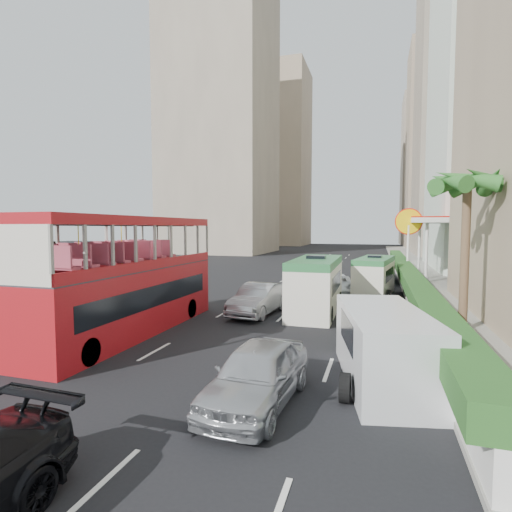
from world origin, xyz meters
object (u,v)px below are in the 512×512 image
at_px(panel_van_near, 384,346).
at_px(palm_tree, 465,256).
at_px(panel_van_far, 378,270).
at_px(minibus_near, 316,286).
at_px(shell_station, 447,249).
at_px(double_decker_bus, 129,276).
at_px(car_silver_lane_a, 258,314).
at_px(car_silver_lane_b, 257,404).
at_px(minibus_far, 374,277).
at_px(van_asset, 336,293).

relative_size(panel_van_near, palm_tree, 0.85).
distance_m(panel_van_near, panel_van_far, 23.02).
height_order(minibus_near, panel_van_near, minibus_near).
bearing_deg(panel_van_near, palm_tree, 51.41).
height_order(panel_van_far, shell_station, shell_station).
bearing_deg(minibus_near, double_decker_bus, -137.36).
bearing_deg(car_silver_lane_a, panel_van_near, -46.02).
relative_size(panel_van_far, palm_tree, 0.76).
bearing_deg(car_silver_lane_b, double_decker_bus, 149.00).
xyz_separation_m(minibus_far, panel_van_near, (0.42, -15.65, -0.21)).
xyz_separation_m(car_silver_lane_b, van_asset, (0.17, 18.44, 0.00)).
distance_m(panel_van_far, palm_tree, 16.99).
xyz_separation_m(palm_tree, shell_station, (2.20, 19.00, -0.63)).
relative_size(double_decker_bus, van_asset, 2.29).
distance_m(double_decker_bus, minibus_near, 9.76).
relative_size(car_silver_lane_b, panel_van_far, 0.96).
height_order(minibus_near, minibus_far, minibus_near).
bearing_deg(car_silver_lane_b, panel_van_near, 42.28).
height_order(van_asset, palm_tree, palm_tree).
xyz_separation_m(car_silver_lane_b, palm_tree, (6.48, 9.08, 3.38)).
bearing_deg(car_silver_lane_b, palm_tree, 58.28).
xyz_separation_m(minibus_near, panel_van_far, (3.22, 13.83, -0.49)).
distance_m(car_silver_lane_a, shell_station, 21.43).
distance_m(car_silver_lane_a, minibus_near, 3.47).
relative_size(car_silver_lane_b, van_asset, 0.98).
bearing_deg(palm_tree, shell_station, 83.40).
xyz_separation_m(van_asset, palm_tree, (6.30, -9.36, 3.38)).
bearing_deg(panel_van_far, double_decker_bus, -107.86).
bearing_deg(palm_tree, panel_van_far, 101.99).
bearing_deg(car_silver_lane_b, van_asset, 93.24).
height_order(minibus_near, palm_tree, palm_tree).
bearing_deg(car_silver_lane_a, palm_tree, -2.21).
distance_m(minibus_near, minibus_far, 7.11).
bearing_deg(panel_van_near, shell_station, 66.02).
bearing_deg(car_silver_lane_a, van_asset, 73.49).
distance_m(minibus_near, panel_van_near, 9.81).
distance_m(car_silver_lane_a, car_silver_lane_b, 10.84).
xyz_separation_m(panel_van_near, shell_station, (5.52, 25.57, 1.66)).
height_order(car_silver_lane_a, van_asset, car_silver_lane_a).
xyz_separation_m(minibus_near, shell_station, (8.91, 16.38, 1.28)).
relative_size(double_decker_bus, panel_van_near, 2.03).
bearing_deg(car_silver_lane_b, minibus_far, 85.19).
xyz_separation_m(car_silver_lane_a, minibus_far, (5.83, 7.78, 1.30)).
bearing_deg(panel_van_far, shell_station, 33.03).
height_order(panel_van_near, panel_van_far, panel_van_near).
bearing_deg(shell_station, double_decker_bus, -124.82).
height_order(double_decker_bus, shell_station, shell_station).
distance_m(car_silver_lane_a, minibus_far, 9.81).
bearing_deg(car_silver_lane_a, shell_station, 61.92).
xyz_separation_m(double_decker_bus, panel_van_near, (10.48, -2.57, -1.44)).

